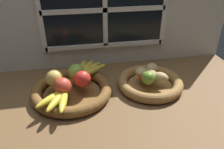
% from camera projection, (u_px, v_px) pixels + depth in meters
% --- Properties ---
extents(ground_plane, '(1.40, 0.90, 0.03)m').
position_uv_depth(ground_plane, '(115.00, 94.00, 1.02)').
color(ground_plane, brown).
extents(back_wall, '(1.40, 0.05, 0.55)m').
position_uv_depth(back_wall, '(104.00, 15.00, 1.13)').
color(back_wall, silver).
rests_on(back_wall, ground_plane).
extents(fruit_bowl_left, '(0.36, 0.36, 0.05)m').
position_uv_depth(fruit_bowl_left, '(72.00, 91.00, 0.98)').
color(fruit_bowl_left, brown).
rests_on(fruit_bowl_left, ground_plane).
extents(fruit_bowl_right, '(0.31, 0.31, 0.05)m').
position_uv_depth(fruit_bowl_right, '(150.00, 83.00, 1.04)').
color(fruit_bowl_right, olive).
rests_on(fruit_bowl_right, ground_plane).
extents(apple_red_right, '(0.07, 0.07, 0.07)m').
position_uv_depth(apple_red_right, '(83.00, 79.00, 0.95)').
color(apple_red_right, red).
rests_on(apple_red_right, fruit_bowl_left).
extents(apple_red_front, '(0.07, 0.07, 0.07)m').
position_uv_depth(apple_red_front, '(63.00, 86.00, 0.90)').
color(apple_red_front, '#CC422D').
rests_on(apple_red_front, fruit_bowl_left).
extents(apple_golden_left, '(0.08, 0.08, 0.08)m').
position_uv_depth(apple_golden_left, '(55.00, 78.00, 0.95)').
color(apple_golden_left, '#DBB756').
rests_on(apple_golden_left, fruit_bowl_left).
extents(apple_green_back, '(0.08, 0.08, 0.08)m').
position_uv_depth(apple_green_back, '(76.00, 72.00, 1.00)').
color(apple_green_back, '#7AA338').
rests_on(apple_green_back, fruit_bowl_left).
extents(banana_bunch_front, '(0.14, 0.17, 0.03)m').
position_uv_depth(banana_bunch_front, '(58.00, 99.00, 0.86)').
color(banana_bunch_front, yellow).
rests_on(banana_bunch_front, fruit_bowl_left).
extents(banana_bunch_back, '(0.17, 0.19, 0.03)m').
position_uv_depth(banana_bunch_back, '(87.00, 70.00, 1.07)').
color(banana_bunch_back, gold).
rests_on(banana_bunch_back, fruit_bowl_left).
extents(potato_small, '(0.09, 0.08, 0.05)m').
position_uv_depth(potato_small, '(160.00, 77.00, 0.99)').
color(potato_small, tan).
rests_on(potato_small, fruit_bowl_right).
extents(potato_back, '(0.08, 0.09, 0.05)m').
position_uv_depth(potato_back, '(152.00, 68.00, 1.06)').
color(potato_back, tan).
rests_on(potato_back, fruit_bowl_right).
extents(potato_oblong, '(0.08, 0.08, 0.04)m').
position_uv_depth(potato_oblong, '(141.00, 72.00, 1.04)').
color(potato_oblong, tan).
rests_on(potato_oblong, fruit_bowl_right).
extents(potato_large, '(0.07, 0.09, 0.04)m').
position_uv_depth(potato_large, '(151.00, 74.00, 1.02)').
color(potato_large, '#A38451').
rests_on(potato_large, fruit_bowl_right).
extents(lime_near, '(0.06, 0.06, 0.06)m').
position_uv_depth(lime_near, '(148.00, 78.00, 0.97)').
color(lime_near, olive).
rests_on(lime_near, fruit_bowl_right).
extents(chili_pepper, '(0.10, 0.04, 0.02)m').
position_uv_depth(chili_pepper, '(149.00, 76.00, 1.02)').
color(chili_pepper, red).
rests_on(chili_pepper, fruit_bowl_right).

